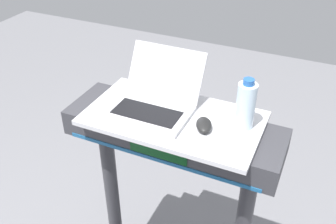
{
  "coord_description": "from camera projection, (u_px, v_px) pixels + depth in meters",
  "views": [
    {
      "loc": [
        0.5,
        -0.45,
        2.0
      ],
      "look_at": [
        0.0,
        0.65,
        1.2
      ],
      "focal_mm": 40.66,
      "sensor_mm": 36.0,
      "label": 1
    }
  ],
  "objects": [
    {
      "name": "desk_board",
      "position": [
        173.0,
        118.0,
        1.52
      ],
      "size": [
        0.7,
        0.39,
        0.02
      ],
      "primitive_type": "cube",
      "color": "silver",
      "rests_on": "treadmill_base"
    },
    {
      "name": "laptop",
      "position": [
        154.0,
        99.0,
        1.54
      ],
      "size": [
        0.33,
        0.33,
        0.21
      ],
      "rotation": [
        0.0,
        0.0,
        0.01
      ],
      "color": "#B7B7BC",
      "rests_on": "desk_board"
    },
    {
      "name": "computer_mouse",
      "position": [
        204.0,
        125.0,
        1.44
      ],
      "size": [
        0.09,
        0.12,
        0.03
      ],
      "primitive_type": "ellipsoid",
      "rotation": [
        0.0,
        0.0,
        0.41
      ],
      "color": "black",
      "rests_on": "desk_board"
    },
    {
      "name": "water_bottle",
      "position": [
        246.0,
        105.0,
        1.41
      ],
      "size": [
        0.07,
        0.07,
        0.21
      ],
      "color": "silver",
      "rests_on": "desk_board"
    }
  ]
}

